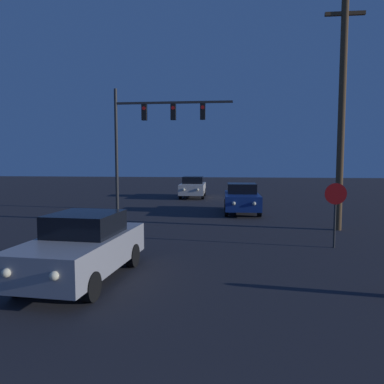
{
  "coord_description": "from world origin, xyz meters",
  "views": [
    {
      "loc": [
        1.56,
        -0.86,
        2.88
      ],
      "look_at": [
        0.0,
        13.85,
        1.59
      ],
      "focal_mm": 35.0,
      "sensor_mm": 36.0,
      "label": 1
    }
  ],
  "objects": [
    {
      "name": "utility_pole",
      "position": [
        5.91,
        14.82,
        4.9
      ],
      "size": [
        1.52,
        0.28,
        9.5
      ],
      "color": "brown",
      "rests_on": "ground_plane"
    },
    {
      "name": "car_mid",
      "position": [
        2.11,
        19.34,
        0.79
      ],
      "size": [
        1.92,
        4.21,
        1.59
      ],
      "rotation": [
        0.0,
        0.0,
        3.17
      ],
      "color": "navy",
      "rests_on": "ground_plane"
    },
    {
      "name": "stop_sign",
      "position": [
        4.91,
        11.59,
        1.48
      ],
      "size": [
        0.69,
        0.07,
        2.12
      ],
      "color": "#2D2D2D",
      "rests_on": "ground_plane"
    },
    {
      "name": "traffic_signal_mast",
      "position": [
        -3.1,
        20.11,
        4.75
      ],
      "size": [
        6.7,
        0.3,
        6.87
      ],
      "color": "#2D2D2D",
      "rests_on": "ground_plane"
    },
    {
      "name": "car_far",
      "position": [
        -1.37,
        27.32,
        0.79
      ],
      "size": [
        1.92,
        4.21,
        1.59
      ],
      "rotation": [
        0.0,
        0.0,
        3.17
      ],
      "color": "beige",
      "rests_on": "ground_plane"
    },
    {
      "name": "car_near",
      "position": [
        -1.98,
        7.62,
        0.79
      ],
      "size": [
        2.09,
        4.27,
        1.59
      ],
      "rotation": [
        0.0,
        0.0,
        3.07
      ],
      "color": "#99999E",
      "rests_on": "ground_plane"
    }
  ]
}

